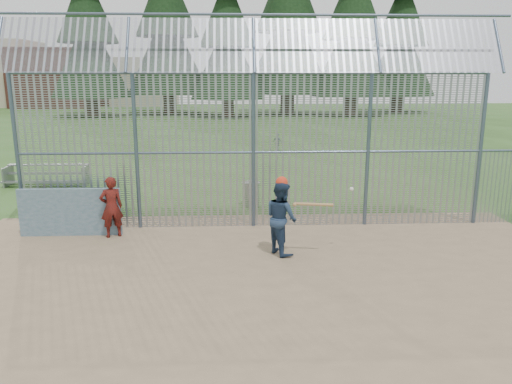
{
  "coord_description": "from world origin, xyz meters",
  "views": [
    {
      "loc": [
        -0.51,
        -9.27,
        3.97
      ],
      "look_at": [
        0.0,
        2.0,
        1.3
      ],
      "focal_mm": 35.0,
      "sensor_mm": 36.0,
      "label": 1
    }
  ],
  "objects_px": {
    "onlooker": "(111,207)",
    "dugout_wall": "(70,212)",
    "batter": "(281,218)",
    "bleacher": "(47,174)",
    "trash_can": "(251,194)"
  },
  "relations": [
    {
      "from": "onlooker",
      "to": "dugout_wall",
      "type": "bearing_deg",
      "value": -32.91
    },
    {
      "from": "batter",
      "to": "onlooker",
      "type": "xyz_separation_m",
      "value": [
        -4.07,
        1.35,
        -0.07
      ]
    },
    {
      "from": "batter",
      "to": "onlooker",
      "type": "relative_size",
      "value": 1.09
    },
    {
      "from": "dugout_wall",
      "to": "bleacher",
      "type": "xyz_separation_m",
      "value": [
        -2.74,
        6.04,
        -0.21
      ]
    },
    {
      "from": "bleacher",
      "to": "dugout_wall",
      "type": "bearing_deg",
      "value": -65.6
    },
    {
      "from": "batter",
      "to": "trash_can",
      "type": "xyz_separation_m",
      "value": [
        -0.53,
        4.25,
        -0.47
      ]
    },
    {
      "from": "dugout_wall",
      "to": "bleacher",
      "type": "height_order",
      "value": "dugout_wall"
    },
    {
      "from": "dugout_wall",
      "to": "trash_can",
      "type": "height_order",
      "value": "dugout_wall"
    },
    {
      "from": "onlooker",
      "to": "bleacher",
      "type": "relative_size",
      "value": 0.51
    },
    {
      "from": "batter",
      "to": "onlooker",
      "type": "bearing_deg",
      "value": 44.09
    },
    {
      "from": "dugout_wall",
      "to": "batter",
      "type": "distance_m",
      "value": 5.36
    },
    {
      "from": "trash_can",
      "to": "bleacher",
      "type": "distance_m",
      "value": 8.05
    },
    {
      "from": "batter",
      "to": "dugout_wall",
      "type": "bearing_deg",
      "value": 46.09
    },
    {
      "from": "dugout_wall",
      "to": "onlooker",
      "type": "bearing_deg",
      "value": -8.36
    },
    {
      "from": "batter",
      "to": "trash_can",
      "type": "height_order",
      "value": "batter"
    }
  ]
}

